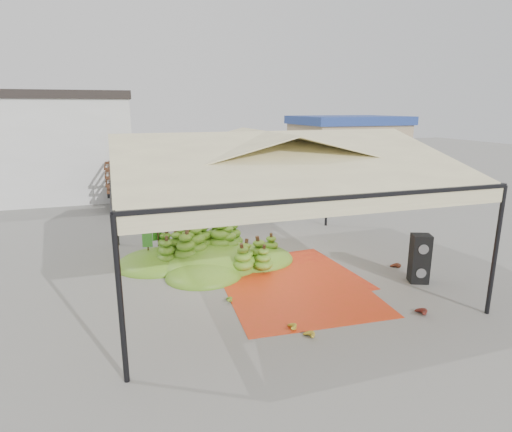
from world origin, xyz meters
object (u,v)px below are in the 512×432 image
object	(u,v)px
banana_heap	(210,244)
vendor	(246,198)
speaker_stack	(420,259)
truck_left	(182,177)
truck_right	(289,172)

from	to	relation	value
banana_heap	vendor	world-z (taller)	vendor
speaker_stack	truck_left	world-z (taller)	truck_left
speaker_stack	vendor	xyz separation A→B (m)	(-2.51, 7.74, 0.27)
vendor	truck_right	world-z (taller)	truck_right
truck_left	banana_heap	bearing A→B (deg)	-93.03
speaker_stack	truck_right	distance (m)	12.23
truck_left	truck_right	xyz separation A→B (m)	(5.85, 0.53, -0.12)
banana_heap	vendor	xyz separation A→B (m)	(2.54, 4.52, 0.34)
speaker_stack	truck_left	xyz separation A→B (m)	(-4.57, 11.62, 0.68)
banana_heap	truck_right	distance (m)	10.97
banana_heap	truck_right	bearing A→B (deg)	54.68
banana_heap	speaker_stack	size ratio (longest dim) A/B	4.14
speaker_stack	truck_right	xyz separation A→B (m)	(1.28, 12.15, 0.56)
banana_heap	truck_left	size ratio (longest dim) A/B	0.87
truck_right	truck_left	bearing A→B (deg)	172.31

